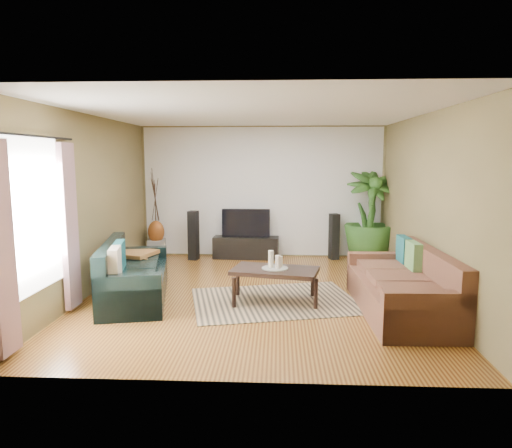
# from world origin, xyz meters

# --- Properties ---
(floor) EXTENTS (5.50, 5.50, 0.00)m
(floor) POSITION_xyz_m (0.00, 0.00, 0.00)
(floor) COLOR #9E6A29
(floor) RESTS_ON ground
(ceiling) EXTENTS (5.50, 5.50, 0.00)m
(ceiling) POSITION_xyz_m (0.00, 0.00, 2.70)
(ceiling) COLOR white
(ceiling) RESTS_ON ground
(wall_back) EXTENTS (5.00, 0.00, 5.00)m
(wall_back) POSITION_xyz_m (0.00, 2.75, 1.35)
(wall_back) COLOR olive
(wall_back) RESTS_ON ground
(wall_front) EXTENTS (5.00, 0.00, 5.00)m
(wall_front) POSITION_xyz_m (0.00, -2.75, 1.35)
(wall_front) COLOR olive
(wall_front) RESTS_ON ground
(wall_left) EXTENTS (0.00, 5.50, 5.50)m
(wall_left) POSITION_xyz_m (-2.50, 0.00, 1.35)
(wall_left) COLOR olive
(wall_left) RESTS_ON ground
(wall_right) EXTENTS (0.00, 5.50, 5.50)m
(wall_right) POSITION_xyz_m (2.50, 0.00, 1.35)
(wall_right) COLOR olive
(wall_right) RESTS_ON ground
(backwall_panel) EXTENTS (4.90, 0.00, 4.90)m
(backwall_panel) POSITION_xyz_m (0.00, 2.74, 1.35)
(backwall_panel) COLOR white
(backwall_panel) RESTS_ON ground
(window_pane) EXTENTS (0.00, 1.80, 1.80)m
(window_pane) POSITION_xyz_m (-2.48, -1.60, 1.40)
(window_pane) COLOR white
(window_pane) RESTS_ON ground
(curtain_near) EXTENTS (0.08, 0.35, 2.20)m
(curtain_near) POSITION_xyz_m (-2.43, -2.35, 1.15)
(curtain_near) COLOR gray
(curtain_near) RESTS_ON ground
(curtain_far) EXTENTS (0.08, 0.35, 2.20)m
(curtain_far) POSITION_xyz_m (-2.43, -0.85, 1.15)
(curtain_far) COLOR gray
(curtain_far) RESTS_ON ground
(curtain_rod) EXTENTS (0.03, 1.90, 0.03)m
(curtain_rod) POSITION_xyz_m (-2.43, -1.60, 2.30)
(curtain_rod) COLOR black
(curtain_rod) RESTS_ON ground
(sofa_left) EXTENTS (1.24, 2.10, 0.85)m
(sofa_left) POSITION_xyz_m (-1.74, -0.34, 0.42)
(sofa_left) COLOR black
(sofa_left) RESTS_ON floor
(sofa_right) EXTENTS (1.07, 2.26, 0.85)m
(sofa_right) POSITION_xyz_m (1.97, -0.73, 0.42)
(sofa_right) COLOR brown
(sofa_right) RESTS_ON floor
(area_rug) EXTENTS (2.63, 2.13, 0.01)m
(area_rug) POSITION_xyz_m (0.30, -0.33, 0.01)
(area_rug) COLOR tan
(area_rug) RESTS_ON floor
(coffee_table) EXTENTS (1.31, 0.89, 0.49)m
(coffee_table) POSITION_xyz_m (0.30, -0.37, 0.25)
(coffee_table) COLOR black
(coffee_table) RESTS_ON floor
(candle_tray) EXTENTS (0.37, 0.37, 0.02)m
(candle_tray) POSITION_xyz_m (0.30, -0.37, 0.50)
(candle_tray) COLOR gray
(candle_tray) RESTS_ON coffee_table
(candle_tall) EXTENTS (0.08, 0.08, 0.24)m
(candle_tall) POSITION_xyz_m (0.24, -0.34, 0.63)
(candle_tall) COLOR beige
(candle_tall) RESTS_ON candle_tray
(candle_mid) EXTENTS (0.08, 0.08, 0.19)m
(candle_mid) POSITION_xyz_m (0.34, -0.41, 0.60)
(candle_mid) COLOR beige
(candle_mid) RESTS_ON candle_tray
(candle_short) EXTENTS (0.08, 0.08, 0.15)m
(candle_short) POSITION_xyz_m (0.37, -0.31, 0.58)
(candle_short) COLOR beige
(candle_short) RESTS_ON candle_tray
(tv_stand) EXTENTS (1.35, 0.46, 0.44)m
(tv_stand) POSITION_xyz_m (-0.32, 2.50, 0.22)
(tv_stand) COLOR black
(tv_stand) RESTS_ON floor
(television) EXTENTS (0.98, 0.05, 0.58)m
(television) POSITION_xyz_m (-0.32, 2.50, 0.73)
(television) COLOR black
(television) RESTS_ON tv_stand
(speaker_left) EXTENTS (0.21, 0.23, 0.99)m
(speaker_left) POSITION_xyz_m (-1.38, 2.32, 0.50)
(speaker_left) COLOR black
(speaker_left) RESTS_ON floor
(speaker_right) EXTENTS (0.22, 0.23, 0.93)m
(speaker_right) POSITION_xyz_m (1.48, 2.50, 0.47)
(speaker_right) COLOR black
(speaker_right) RESTS_ON floor
(potted_plant) EXTENTS (1.22, 1.22, 1.81)m
(potted_plant) POSITION_xyz_m (2.16, 2.41, 0.91)
(potted_plant) COLOR #28551C
(potted_plant) RESTS_ON floor
(plant_pot) EXTENTS (0.33, 0.33, 0.26)m
(plant_pot) POSITION_xyz_m (2.16, 2.41, 0.13)
(plant_pot) COLOR black
(plant_pot) RESTS_ON floor
(pedestal) EXTENTS (0.43, 0.43, 0.37)m
(pedestal) POSITION_xyz_m (-2.19, 2.50, 0.18)
(pedestal) COLOR gray
(pedestal) RESTS_ON floor
(vase) EXTENTS (0.33, 0.33, 0.47)m
(vase) POSITION_xyz_m (-2.19, 2.50, 0.53)
(vase) COLOR brown
(vase) RESTS_ON pedestal
(side_table) EXTENTS (0.70, 0.70, 0.59)m
(side_table) POSITION_xyz_m (-1.91, 0.24, 0.30)
(side_table) COLOR olive
(side_table) RESTS_ON floor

